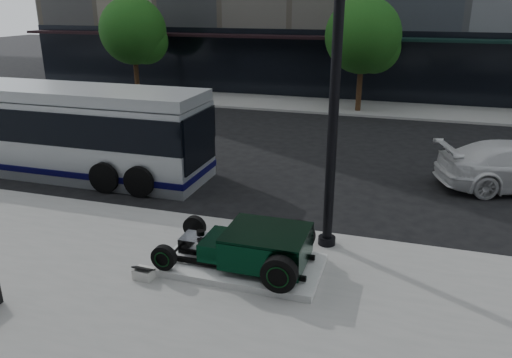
% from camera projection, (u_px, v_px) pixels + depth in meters
% --- Properties ---
extents(ground, '(120.00, 120.00, 0.00)m').
position_uv_depth(ground, '(273.00, 199.00, 14.84)').
color(ground, black).
rests_on(ground, ground).
extents(sidewalk_far, '(70.00, 4.00, 0.12)m').
position_uv_depth(sidewalk_far, '(341.00, 107.00, 27.39)').
color(sidewalk_far, gray).
rests_on(sidewalk_far, ground).
extents(street_trees, '(29.80, 3.80, 5.70)m').
position_uv_depth(street_trees, '(366.00, 38.00, 24.98)').
color(street_trees, black).
rests_on(street_trees, sidewalk_far).
extents(display_plinth, '(3.40, 1.80, 0.15)m').
position_uv_depth(display_plinth, '(242.00, 265.00, 10.78)').
color(display_plinth, silver).
rests_on(display_plinth, sidewalk_near).
extents(hot_rod, '(3.22, 2.00, 0.81)m').
position_uv_depth(hot_rod, '(257.00, 246.00, 10.51)').
color(hot_rod, black).
rests_on(hot_rod, display_plinth).
extents(info_plaque, '(0.42, 0.32, 0.31)m').
position_uv_depth(info_plaque, '(144.00, 273.00, 10.35)').
color(info_plaque, silver).
rests_on(info_plaque, sidewalk_near).
extents(lamppost, '(0.41, 0.41, 7.44)m').
position_uv_depth(lamppost, '(334.00, 100.00, 10.70)').
color(lamppost, black).
rests_on(lamppost, sidewalk_near).
extents(transit_bus, '(12.12, 2.88, 2.92)m').
position_uv_depth(transit_bus, '(37.00, 127.00, 17.01)').
color(transit_bus, '#B6BCC1').
rests_on(transit_bus, ground).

